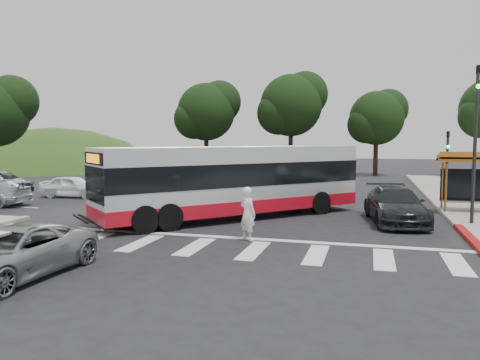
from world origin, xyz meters
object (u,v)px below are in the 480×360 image
(silver_suv_south, at_px, (13,253))
(transit_bus, at_px, (234,182))
(dark_sedan, at_px, (395,205))
(pedestrian, at_px, (248,214))

(silver_suv_south, bearing_deg, transit_bus, 77.10)
(dark_sedan, distance_m, silver_suv_south, 14.81)
(transit_bus, xyz_separation_m, silver_suv_south, (-2.88, -10.39, -0.96))
(transit_bus, distance_m, pedestrian, 4.81)
(pedestrian, distance_m, dark_sedan, 7.26)
(dark_sedan, xyz_separation_m, silver_suv_south, (-9.86, -11.05, -0.10))
(silver_suv_south, bearing_deg, dark_sedan, 50.87)
(transit_bus, height_order, pedestrian, transit_bus)
(transit_bus, relative_size, pedestrian, 6.58)
(pedestrian, bearing_deg, silver_suv_south, 83.88)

